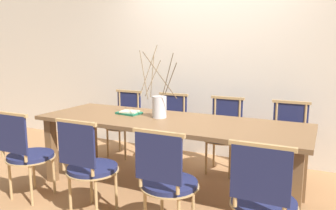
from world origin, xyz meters
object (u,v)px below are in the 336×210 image
object	(u,v)px
vase_centerpiece	(159,106)
book_stack	(129,113)
dining_table	(168,128)
chair_far_center	(223,132)
chair_near_center	(167,179)

from	to	relation	value
vase_centerpiece	book_stack	distance (m)	0.40
dining_table	chair_far_center	world-z (taller)	chair_far_center
dining_table	chair_near_center	xyz separation A→B (m)	(0.37, -0.78, -0.18)
chair_near_center	vase_centerpiece	bearing A→B (deg)	120.99
chair_near_center	chair_far_center	world-z (taller)	same
vase_centerpiece	chair_near_center	bearing A→B (deg)	-59.01
dining_table	chair_near_center	bearing A→B (deg)	-64.39
chair_far_center	book_stack	distance (m)	1.15
vase_centerpiece	book_stack	world-z (taller)	vase_centerpiece
vase_centerpiece	dining_table	bearing A→B (deg)	-22.92
dining_table	vase_centerpiece	distance (m)	0.26
chair_near_center	chair_far_center	xyz separation A→B (m)	(-0.03, 1.56, 0.00)
chair_near_center	vase_centerpiece	xyz separation A→B (m)	(-0.50, 0.83, 0.40)
chair_far_center	vase_centerpiece	xyz separation A→B (m)	(-0.47, -0.73, 0.40)
book_stack	chair_near_center	bearing A→B (deg)	-44.06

